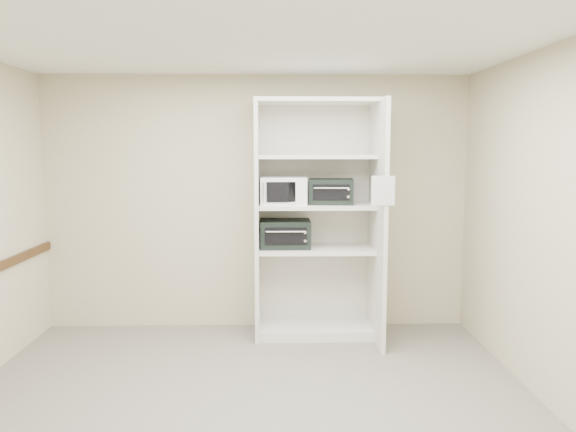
{
  "coord_description": "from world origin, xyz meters",
  "views": [
    {
      "loc": [
        0.21,
        -3.99,
        1.94
      ],
      "look_at": [
        0.32,
        1.29,
        1.3
      ],
      "focal_mm": 35.0,
      "sensor_mm": 36.0,
      "label": 1
    }
  ],
  "objects_px": {
    "toaster_oven_lower": "(285,234)",
    "microwave": "(283,191)",
    "toaster_oven_upper": "(331,191)",
    "shelving_unit": "(320,227)"
  },
  "relations": [
    {
      "from": "shelving_unit",
      "to": "toaster_oven_upper",
      "type": "xyz_separation_m",
      "value": [
        0.1,
        -0.01,
        0.37
      ]
    },
    {
      "from": "microwave",
      "to": "toaster_oven_lower",
      "type": "relative_size",
      "value": 0.91
    },
    {
      "from": "toaster_oven_upper",
      "to": "toaster_oven_lower",
      "type": "height_order",
      "value": "toaster_oven_upper"
    },
    {
      "from": "shelving_unit",
      "to": "microwave",
      "type": "bearing_deg",
      "value": -173.58
    },
    {
      "from": "shelving_unit",
      "to": "microwave",
      "type": "distance_m",
      "value": 0.54
    },
    {
      "from": "shelving_unit",
      "to": "toaster_oven_lower",
      "type": "bearing_deg",
      "value": 179.41
    },
    {
      "from": "shelving_unit",
      "to": "toaster_oven_upper",
      "type": "height_order",
      "value": "shelving_unit"
    },
    {
      "from": "shelving_unit",
      "to": "microwave",
      "type": "relative_size",
      "value": 5.26
    },
    {
      "from": "toaster_oven_upper",
      "to": "toaster_oven_lower",
      "type": "distance_m",
      "value": 0.64
    },
    {
      "from": "toaster_oven_lower",
      "to": "microwave",
      "type": "bearing_deg",
      "value": -115.22
    }
  ]
}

